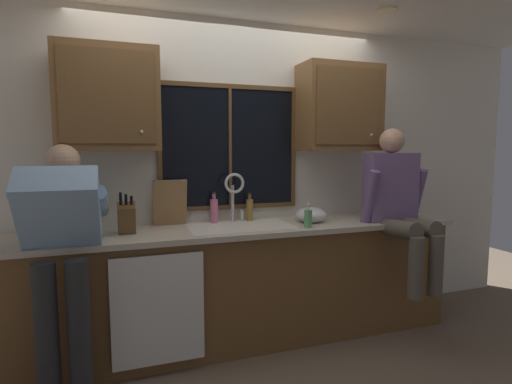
{
  "coord_description": "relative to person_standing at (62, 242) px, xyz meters",
  "views": [
    {
      "loc": [
        -0.93,
        -3.22,
        1.51
      ],
      "look_at": [
        0.09,
        -0.3,
        1.18
      ],
      "focal_mm": 28.23,
      "sensor_mm": 36.0,
      "label": 1
    }
  ],
  "objects": [
    {
      "name": "person_standing",
      "position": [
        0.0,
        0.0,
        0.0
      ],
      "size": [
        0.53,
        0.7,
        1.54
      ],
      "color": "#262628",
      "rests_on": "floor"
    },
    {
      "name": "sink",
      "position": [
        1.21,
        0.31,
        -0.13
      ],
      "size": [
        0.8,
        0.46,
        0.21
      ],
      "color": "white",
      "rests_on": "lower_cabinet_run"
    },
    {
      "name": "window_frame_bottom",
      "position": [
        1.21,
        0.59,
        0.08
      ],
      "size": [
        1.17,
        0.02,
        0.04
      ],
      "primitive_type": "cube",
      "color": "brown"
    },
    {
      "name": "upper_cabinet_right",
      "position": [
        2.14,
        0.44,
        0.9
      ],
      "size": [
        0.69,
        0.36,
        0.72
      ],
      "color": "brown"
    },
    {
      "name": "back_wall",
      "position": [
        1.25,
        0.67,
        0.32
      ],
      "size": [
        5.79,
        0.12,
        2.55
      ],
      "primitive_type": "cube",
      "color": "silver",
      "rests_on": "floor"
    },
    {
      "name": "bottle_green_glass",
      "position": [
        1.05,
        0.52,
        0.07
      ],
      "size": [
        0.06,
        0.06,
        0.25
      ],
      "color": "pink",
      "rests_on": "countertop"
    },
    {
      "name": "window_frame_left",
      "position": [
        0.64,
        0.59,
        0.57
      ],
      "size": [
        0.03,
        0.02,
        0.95
      ],
      "primitive_type": "cube",
      "color": "brown"
    },
    {
      "name": "lower_cabinet_run",
      "position": [
        1.25,
        0.32,
        -0.52
      ],
      "size": [
        3.39,
        0.58,
        0.88
      ],
      "primitive_type": "cube",
      "color": "brown",
      "rests_on": "floor"
    },
    {
      "name": "ceiling_downlight_right",
      "position": [
        2.27,
        0.01,
        1.59
      ],
      "size": [
        0.14,
        0.14,
        0.01
      ],
      "primitive_type": "cylinder",
      "color": "#FFEAB2"
    },
    {
      "name": "dishwasher_front",
      "position": [
        0.55,
        -0.0,
        -0.5
      ],
      "size": [
        0.6,
        0.02,
        0.74
      ],
      "primitive_type": "cube",
      "color": "white"
    },
    {
      "name": "window_frame_top",
      "position": [
        1.21,
        0.59,
        1.06
      ],
      "size": [
        1.17,
        0.02,
        0.04
      ],
      "primitive_type": "cube",
      "color": "brown"
    },
    {
      "name": "upper_cabinet_left",
      "position": [
        0.29,
        0.44,
        0.9
      ],
      "size": [
        0.69,
        0.36,
        0.72
      ],
      "color": "brown"
    },
    {
      "name": "cutting_board",
      "position": [
        0.71,
        0.52,
        0.14
      ],
      "size": [
        0.26,
        0.1,
        0.36
      ],
      "primitive_type": "cube",
      "rotation": [
        0.21,
        0.0,
        0.0
      ],
      "color": "#997047",
      "rests_on": "countertop"
    },
    {
      "name": "bottle_tall_clear",
      "position": [
        1.36,
        0.52,
        0.06
      ],
      "size": [
        0.06,
        0.06,
        0.23
      ],
      "color": "olive",
      "rests_on": "countertop"
    },
    {
      "name": "person_sitting_on_counter",
      "position": [
        2.45,
        0.04,
        0.15
      ],
      "size": [
        0.54,
        0.62,
        1.26
      ],
      "color": "#595147",
      "rests_on": "countertop"
    },
    {
      "name": "window_frame_right",
      "position": [
        1.78,
        0.59,
        0.57
      ],
      "size": [
        0.03,
        0.02,
        0.95
      ],
      "primitive_type": "cube",
      "color": "brown"
    },
    {
      "name": "window_glass",
      "position": [
        1.21,
        0.6,
        0.57
      ],
      "size": [
        1.1,
        0.02,
        0.95
      ],
      "primitive_type": "cube",
      "color": "black"
    },
    {
      "name": "window_mullion_center",
      "position": [
        1.21,
        0.59,
        0.57
      ],
      "size": [
        0.02,
        0.02,
        0.95
      ],
      "primitive_type": "cube",
      "color": "brown"
    },
    {
      "name": "faucet",
      "position": [
        1.22,
        0.49,
        0.22
      ],
      "size": [
        0.18,
        0.09,
        0.4
      ],
      "color": "silver",
      "rests_on": "countertop"
    },
    {
      "name": "soap_dispenser",
      "position": [
        1.68,
        0.09,
        0.04
      ],
      "size": [
        0.06,
        0.07,
        0.19
      ],
      "color": "#59A566",
      "rests_on": "countertop"
    },
    {
      "name": "knife_block",
      "position": [
        0.38,
        0.31,
        0.07
      ],
      "size": [
        0.12,
        0.18,
        0.32
      ],
      "color": "brown",
      "rests_on": "countertop"
    },
    {
      "name": "mixing_bowl",
      "position": [
        1.81,
        0.3,
        0.02
      ],
      "size": [
        0.25,
        0.25,
        0.13
      ],
      "primitive_type": "ellipsoid",
      "color": "silver",
      "rests_on": "countertop"
    },
    {
      "name": "countertop",
      "position": [
        1.25,
        0.3,
        -0.06
      ],
      "size": [
        3.45,
        0.62,
        0.04
      ],
      "primitive_type": "cube",
      "color": "beige",
      "rests_on": "lower_cabinet_run"
    }
  ]
}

